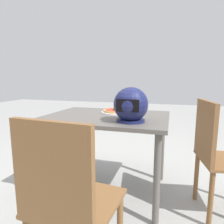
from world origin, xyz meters
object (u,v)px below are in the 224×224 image
pizza (117,110)px  motorcycle_helmet (131,105)px  chair_far (67,200)px  drinking_glass (138,106)px  chair_side (217,152)px  dining_table (107,125)px

pizza → motorcycle_helmet: bearing=119.6°
pizza → chair_far: 1.14m
motorcycle_helmet → chair_far: bearing=79.2°
drinking_glass → chair_side: 0.79m
chair_far → pizza: bearing=-86.7°
dining_table → chair_side: bearing=175.2°
dining_table → chair_side: 0.92m
pizza → chair_side: (-0.85, 0.24, -0.25)m
drinking_glass → chair_far: chair_far is taller
pizza → chair_side: size_ratio=0.30×
dining_table → drinking_glass: bearing=-135.7°
pizza → motorcycle_helmet: (-0.21, 0.37, 0.10)m
dining_table → pizza: pizza is taller
drinking_glass → chair_side: (-0.66, 0.32, -0.29)m
chair_far → drinking_glass: bearing=-96.3°
pizza → chair_side: bearing=164.3°
dining_table → chair_side: chair_side is taller
dining_table → pizza: (-0.05, -0.16, 0.11)m
chair_side → drinking_glass: bearing=-25.9°
motorcycle_helmet → pizza: bearing=-60.4°
chair_far → chair_side: bearing=-132.1°
chair_far → chair_side: (-0.79, -0.87, 0.00)m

